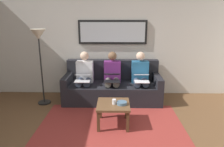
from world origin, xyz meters
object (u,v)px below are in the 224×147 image
(couch, at_px, (112,87))
(cup, at_px, (114,102))
(coffee_table, at_px, (113,107))
(laptop_black, at_px, (112,77))
(person_left, at_px, (140,76))
(person_middle, at_px, (112,75))
(framed_mirror, at_px, (113,32))
(laptop_silver, at_px, (83,78))
(person_right, at_px, (84,75))
(bowl, at_px, (122,103))
(laptop_white, at_px, (142,78))
(standing_lamp, at_px, (39,43))

(couch, height_order, cup, couch)
(coffee_table, distance_m, laptop_black, 0.96)
(person_left, height_order, person_middle, same)
(laptop_black, bearing_deg, framed_mirror, -90.00)
(coffee_table, bearing_deg, laptop_silver, -53.05)
(person_middle, relative_size, laptop_silver, 3.41)
(person_middle, bearing_deg, couch, -90.00)
(person_middle, height_order, person_right, same)
(person_left, bearing_deg, framed_mirror, -35.53)
(cup, height_order, laptop_black, laptop_black)
(couch, height_order, laptop_silver, couch)
(person_right, bearing_deg, bowl, 125.04)
(framed_mirror, relative_size, laptop_silver, 4.90)
(framed_mirror, bearing_deg, laptop_white, 132.61)
(laptop_silver, bearing_deg, bowl, 131.56)
(coffee_table, bearing_deg, person_middle, -88.08)
(framed_mirror, bearing_deg, couch, 90.00)
(couch, relative_size, person_left, 1.93)
(couch, xyz_separation_m, coffee_table, (-0.04, 1.22, 0.04))
(bowl, bearing_deg, standing_lamp, -29.47)
(framed_mirror, xyz_separation_m, laptop_black, (0.00, 0.69, -0.92))
(framed_mirror, bearing_deg, laptop_silver, 47.72)
(person_middle, height_order, standing_lamp, standing_lamp)
(bowl, bearing_deg, coffee_table, -12.17)
(couch, bearing_deg, laptop_black, 90.00)
(laptop_silver, bearing_deg, framed_mirror, -132.28)
(laptop_black, bearing_deg, couch, -90.00)
(framed_mirror, xyz_separation_m, bowl, (-0.19, 1.64, -1.11))
(cup, distance_m, laptop_black, 0.96)
(coffee_table, relative_size, laptop_black, 1.51)
(laptop_black, bearing_deg, person_middle, -90.00)
(person_left, height_order, laptop_white, person_left)
(laptop_silver, bearing_deg, couch, -153.75)
(laptop_silver, xyz_separation_m, standing_lamp, (0.91, -0.05, 0.75))
(couch, bearing_deg, coffee_table, 91.82)
(couch, height_order, framed_mirror, framed_mirror)
(laptop_white, bearing_deg, framed_mirror, -47.39)
(laptop_silver, bearing_deg, coffee_table, 126.95)
(bowl, relative_size, person_middle, 0.16)
(coffee_table, bearing_deg, couch, -88.18)
(framed_mirror, distance_m, coffee_table, 2.01)
(person_middle, bearing_deg, coffee_table, 91.92)
(couch, relative_size, person_right, 1.93)
(person_right, bearing_deg, standing_lamp, 12.33)
(laptop_white, bearing_deg, bowl, 64.39)
(couch, xyz_separation_m, person_right, (0.64, 0.07, 0.30))
(person_middle, bearing_deg, person_left, 180.00)
(bowl, distance_m, person_right, 1.45)
(coffee_table, xyz_separation_m, laptop_white, (-0.60, -0.91, 0.28))
(laptop_silver, bearing_deg, laptop_white, -179.64)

